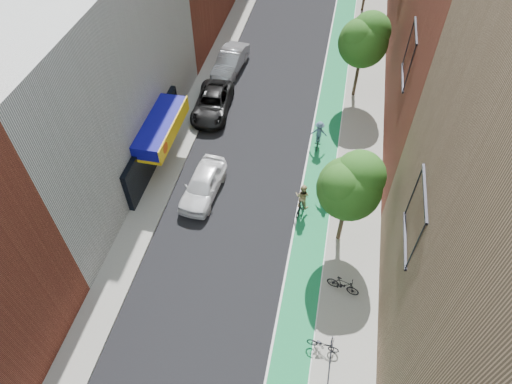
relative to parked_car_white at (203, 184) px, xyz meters
The scene contains 14 objects.
bike_lane 15.77m from the parked_car_white, 63.61° to the left, with size 2.00×68.00×0.01m, color #147451.
sidewalk_left 14.44m from the parked_car_white, 102.00° to the left, with size 2.00×68.00×0.15m, color gray.
sidewalk_right 17.03m from the parked_car_white, 56.05° to the left, with size 3.00×68.00×0.15m, color gray.
building_left_white 9.77m from the parked_car_white, 165.23° to the left, with size 8.00×20.00×12.00m, color silver.
tree_near 9.65m from the parked_car_white, 12.21° to the right, with size 3.40×3.36×6.42m.
tree_mid 15.44m from the parked_car_white, 54.52° to the left, with size 3.55×3.53×6.74m.
parked_car_white is the anchor object (origin of this frame).
parked_car_black 8.25m from the parked_car_white, 101.19° to the left, with size 2.51×5.44×1.51m, color black.
parked_car_silver 13.78m from the parked_car_white, 96.67° to the left, with size 1.77×5.09×1.68m, color #989CA1.
cyclist_lane_near 6.20m from the parked_car_white, ahead, with size 1.00×1.85×2.14m.
cyclist_lane_mid 7.62m from the parked_car_white, 10.99° to the left, with size 1.10×1.68×2.19m.
cyclist_lane_far 8.77m from the parked_car_white, 41.86° to the left, with size 1.11×1.57×2.06m.
parked_bike_near 12.06m from the parked_car_white, 45.83° to the right, with size 0.55×1.58×0.83m, color black.
parked_bike_mid 10.51m from the parked_car_white, 30.23° to the right, with size 0.50×1.78×1.07m, color black.
Camera 1 is at (4.08, -6.22, 21.59)m, focal length 32.00 mm.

